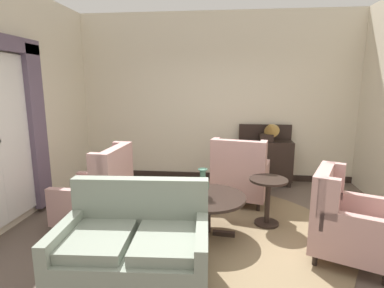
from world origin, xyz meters
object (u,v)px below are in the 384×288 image
porcelain_vase (203,184)px  side_table (268,197)px  gramophone (269,130)px  coffee_table (207,202)px  settee (135,244)px  armchair_near_sideboard (100,194)px  sideboard (265,159)px  armchair_beside_settee (240,176)px  armchair_near_window (346,222)px

porcelain_vase → side_table: 0.98m
side_table → gramophone: (0.22, 1.69, 0.66)m
coffee_table → settee: bearing=-121.8°
porcelain_vase → gramophone: size_ratio=0.77×
armchair_near_sideboard → sideboard: bearing=133.3°
settee → gramophone: 3.56m
porcelain_vase → side_table: size_ratio=0.54×
armchair_beside_settee → sideboard: bearing=-104.0°
coffee_table → armchair_near_window: bearing=-13.7°
settee → armchair_near_window: size_ratio=1.39×
armchair_beside_settee → gramophone: bearing=-108.1°
armchair_near_window → armchair_near_sideboard: (-2.97, 0.48, 0.02)m
armchair_beside_settee → porcelain_vase: bearing=78.6°
sideboard → gramophone: gramophone is taller
porcelain_vase → side_table: bearing=24.1°
porcelain_vase → settee: settee is taller
side_table → armchair_beside_settee: bearing=113.6°
coffee_table → armchair_beside_settee: (0.47, 1.14, 0.00)m
coffee_table → armchair_near_window: 1.58m
armchair_near_window → gramophone: gramophone is taller
sideboard → gramophone: bearing=-62.8°
porcelain_vase → sideboard: sideboard is taller
settee → gramophone: gramophone is taller
armchair_near_sideboard → armchair_beside_settee: 2.17m
settee → side_table: (1.43, 1.39, -0.00)m
armchair_near_window → settee: bearing=130.5°
side_table → sideboard: size_ratio=0.58×
coffee_table → settee: size_ratio=0.67×
settee → sideboard: sideboard is taller
armchair_near_window → gramophone: (-0.51, 2.43, 0.63)m
coffee_table → porcelain_vase: (-0.05, -0.01, 0.24)m
armchair_beside_settee → sideboard: size_ratio=0.94×
sideboard → porcelain_vase: bearing=-115.7°
armchair_near_window → coffee_table: bearing=100.2°
armchair_beside_settee → gramophone: (0.56, 0.92, 0.62)m
settee → armchair_near_window: 2.26m
armchair_near_sideboard → armchair_beside_settee: (1.91, 1.03, -0.01)m
sideboard → coffee_table: bearing=-114.6°
coffee_table → armchair_near_sideboard: (-1.44, 0.11, 0.01)m
side_table → gramophone: 1.83m
coffee_table → settee: (-0.63, -1.02, -0.04)m
coffee_table → settee: settee is taller
armchair_near_sideboard → gramophone: size_ratio=2.41×
coffee_table → porcelain_vase: bearing=-169.8°
armchair_near_window → sideboard: bearing=36.2°
coffee_table → armchair_beside_settee: armchair_beside_settee is taller
settee → gramophone: bearing=58.4°
settee → gramophone: (1.66, 3.08, 0.66)m
armchair_near_sideboard → porcelain_vase: bearing=88.3°
settee → sideboard: (1.62, 3.16, 0.09)m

